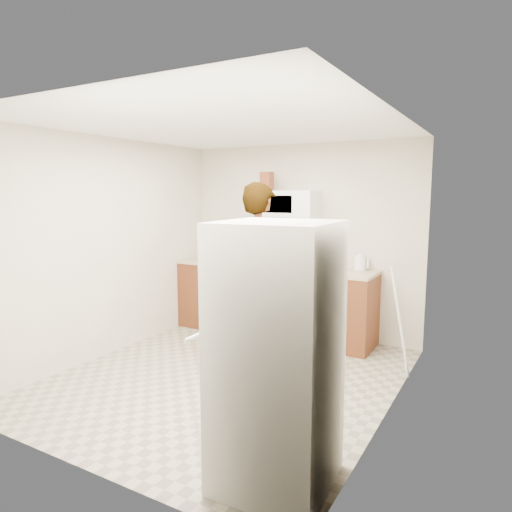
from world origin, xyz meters
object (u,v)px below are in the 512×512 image
Objects in this scene: gas_range at (283,300)px; kettle at (360,263)px; person at (260,270)px; saucepan at (275,257)px; microwave at (288,206)px; fridge at (277,356)px.

gas_range is 1.10m from kettle.
person is 7.98× the size of saucepan.
gas_range is 0.88m from person.
gas_range is at bearing 169.79° from kettle.
kettle is 1.12m from saucepan.
person is (0.05, -0.71, 0.51)m from gas_range.
person is at bearing -156.86° from kettle.
kettle is 0.68× the size of saucepan.
person is (0.05, -0.84, -0.71)m from microwave.
saucepan is (-1.12, -0.10, 0.00)m from kettle.
saucepan is at bearing 113.42° from fridge.
kettle is at bearing -113.57° from person.
microwave is at bearing 90.00° from gas_range.
gas_range is 1.49× the size of microwave.
fridge reaches higher than gas_range.
microwave is 0.38× the size of person.
microwave is 3.05× the size of saucepan.
person reaches higher than gas_range.
microwave is 1.10m from person.
gas_range is at bearing -65.79° from person.
saucepan is at bearing 146.01° from gas_range.
fridge reaches higher than saucepan.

